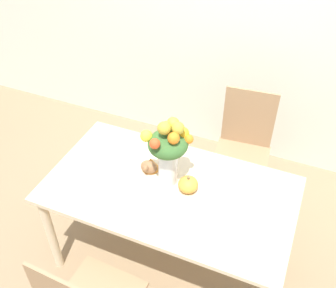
{
  "coord_description": "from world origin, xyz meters",
  "views": [
    {
      "loc": [
        0.65,
        -1.56,
        2.51
      ],
      "look_at": [
        -0.04,
        0.06,
        1.03
      ],
      "focal_mm": 42.0,
      "sensor_mm": 36.0,
      "label": 1
    }
  ],
  "objects_px": {
    "turkey_figurine": "(150,165)",
    "dining_chair_near_window": "(243,149)",
    "flower_vase": "(169,148)",
    "pumpkin": "(188,184)"
  },
  "relations": [
    {
      "from": "flower_vase",
      "to": "dining_chair_near_window",
      "type": "distance_m",
      "value": 0.97
    },
    {
      "from": "turkey_figurine",
      "to": "pumpkin",
      "type": "bearing_deg",
      "value": -13.67
    },
    {
      "from": "pumpkin",
      "to": "turkey_figurine",
      "type": "xyz_separation_m",
      "value": [
        -0.29,
        0.07,
        -0.0
      ]
    },
    {
      "from": "flower_vase",
      "to": "pumpkin",
      "type": "relative_size",
      "value": 3.82
    },
    {
      "from": "flower_vase",
      "to": "dining_chair_near_window",
      "type": "relative_size",
      "value": 0.5
    },
    {
      "from": "flower_vase",
      "to": "turkey_figurine",
      "type": "xyz_separation_m",
      "value": [
        -0.15,
        0.04,
        -0.22
      ]
    },
    {
      "from": "pumpkin",
      "to": "turkey_figurine",
      "type": "distance_m",
      "value": 0.3
    },
    {
      "from": "turkey_figurine",
      "to": "flower_vase",
      "type": "bearing_deg",
      "value": -14.39
    },
    {
      "from": "pumpkin",
      "to": "dining_chair_near_window",
      "type": "distance_m",
      "value": 0.87
    },
    {
      "from": "turkey_figurine",
      "to": "dining_chair_near_window",
      "type": "bearing_deg",
      "value": 57.77
    }
  ]
}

